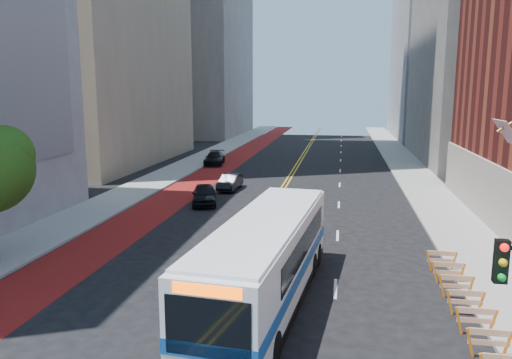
{
  "coord_description": "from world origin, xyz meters",
  "views": [
    {
      "loc": [
        4.88,
        -14.38,
        8.34
      ],
      "look_at": [
        1.01,
        8.0,
        4.26
      ],
      "focal_mm": 35.0,
      "sensor_mm": 36.0,
      "label": 1
    }
  ],
  "objects_px": {
    "car_b": "(230,182)",
    "transit_bus": "(267,260)",
    "car_c": "(215,158)",
    "car_a": "(204,194)"
  },
  "relations": [
    {
      "from": "car_b",
      "to": "transit_bus",
      "type": "bearing_deg",
      "value": -71.84
    },
    {
      "from": "car_c",
      "to": "transit_bus",
      "type": "bearing_deg",
      "value": -79.46
    },
    {
      "from": "transit_bus",
      "to": "car_c",
      "type": "distance_m",
      "value": 37.86
    },
    {
      "from": "transit_bus",
      "to": "car_b",
      "type": "bearing_deg",
      "value": 111.7
    },
    {
      "from": "car_a",
      "to": "car_b",
      "type": "bearing_deg",
      "value": 67.62
    },
    {
      "from": "transit_bus",
      "to": "car_c",
      "type": "height_order",
      "value": "transit_bus"
    },
    {
      "from": "transit_bus",
      "to": "car_b",
      "type": "xyz_separation_m",
      "value": [
        -6.49,
        22.19,
        -1.17
      ]
    },
    {
      "from": "transit_bus",
      "to": "car_c",
      "type": "bearing_deg",
      "value": 112.97
    },
    {
      "from": "transit_bus",
      "to": "car_b",
      "type": "distance_m",
      "value": 23.15
    },
    {
      "from": "transit_bus",
      "to": "car_a",
      "type": "distance_m",
      "value": 18.09
    }
  ]
}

